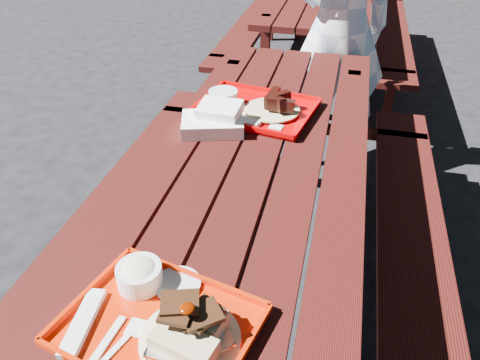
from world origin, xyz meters
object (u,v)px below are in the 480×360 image
Objects in this scene: far_tray at (253,107)px; person at (339,29)px; picnic_table_near at (250,217)px; near_tray at (163,313)px; picnic_table_far at (323,9)px.

far_tray is 0.31× the size of person.
far_tray is (-0.09, 0.43, 0.21)m from picnic_table_near.
far_tray is at bearing 91.53° from near_tray.
person reaches higher than far_tray.
picnic_table_near and picnic_table_far have the same top height.
near_tray is at bearing 59.38° from person.
picnic_table_far is 2.38m from far_tray.
near_tray is at bearing -88.47° from far_tray.
picnic_table_far is 1.44× the size of person.
person reaches higher than near_tray.
picnic_table_near is 0.67m from near_tray.
far_tray is (-0.03, 1.06, -0.01)m from near_tray.
picnic_table_near is 5.14× the size of near_tray.
picnic_table_far is 4.68× the size of far_tray.
picnic_table_near is 1.00× the size of picnic_table_far.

